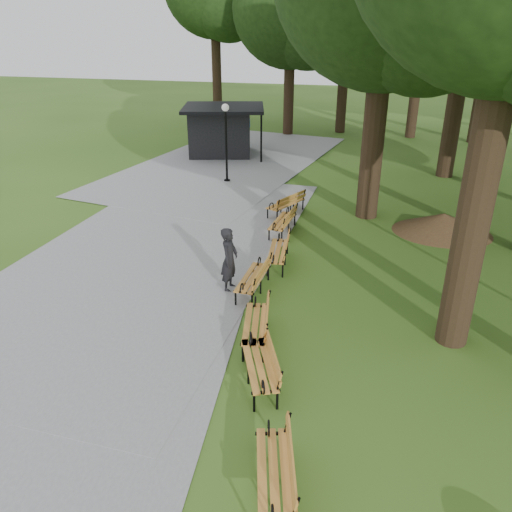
% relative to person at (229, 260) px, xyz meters
% --- Properties ---
extents(ground, '(100.00, 100.00, 0.00)m').
position_rel_person_xyz_m(ground, '(0.83, -0.94, -0.90)').
color(ground, '#335B1A').
rests_on(ground, ground).
extents(path, '(12.00, 38.00, 0.06)m').
position_rel_person_xyz_m(path, '(-3.17, 2.06, -0.87)').
color(path, gray).
rests_on(path, ground).
extents(person, '(0.46, 0.68, 1.80)m').
position_rel_person_xyz_m(person, '(0.00, 0.00, 0.00)').
color(person, black).
rests_on(person, ground).
extents(kiosk, '(4.95, 4.56, 2.62)m').
position_rel_person_xyz_m(kiosk, '(-4.89, 14.71, 0.41)').
color(kiosk, black).
rests_on(kiosk, ground).
extents(lamp_post, '(0.32, 0.32, 3.46)m').
position_rel_person_xyz_m(lamp_post, '(-3.06, 9.83, 1.56)').
color(lamp_post, black).
rests_on(lamp_post, ground).
extents(dirt_mound, '(2.82, 2.82, 0.70)m').
position_rel_person_xyz_m(dirt_mound, '(5.97, 5.73, -0.55)').
color(dirt_mound, '#47301C').
rests_on(dirt_mound, ground).
extents(bench_0, '(1.09, 2.00, 0.88)m').
position_rel_person_xyz_m(bench_0, '(2.55, -6.23, -0.46)').
color(bench_0, '#C27B2C').
rests_on(bench_0, ground).
extents(bench_1, '(1.31, 2.00, 0.88)m').
position_rel_person_xyz_m(bench_1, '(1.71, -3.68, -0.46)').
color(bench_1, '#C27B2C').
rests_on(bench_1, ground).
extents(bench_2, '(0.97, 1.98, 0.88)m').
position_rel_person_xyz_m(bench_2, '(1.27, -2.22, -0.46)').
color(bench_2, '#C27B2C').
rests_on(bench_2, ground).
extents(bench_3, '(0.71, 1.92, 0.88)m').
position_rel_person_xyz_m(bench_3, '(0.65, -0.02, -0.46)').
color(bench_3, '#C27B2C').
rests_on(bench_3, ground).
extents(bench_4, '(0.84, 1.96, 0.88)m').
position_rel_person_xyz_m(bench_4, '(0.95, 1.85, -0.46)').
color(bench_4, '#C27B2C').
rests_on(bench_4, ground).
extents(bench_5, '(0.81, 1.95, 0.88)m').
position_rel_person_xyz_m(bench_5, '(0.60, 4.34, -0.46)').
color(bench_5, '#C27B2C').
rests_on(bench_5, ground).
extents(bench_6, '(1.40, 1.99, 0.88)m').
position_rel_person_xyz_m(bench_6, '(0.36, 6.19, -0.46)').
color(bench_6, '#C27B2C').
rests_on(bench_6, ground).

